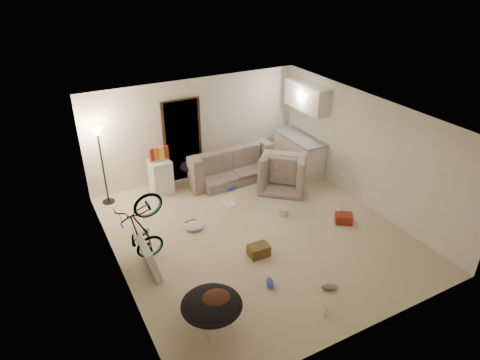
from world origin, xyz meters
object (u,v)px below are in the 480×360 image
drink_case_b (344,218)px  juicer (284,211)px  floor_lamp (100,150)px  sofa (227,166)px  bicycle (143,245)px  mini_fridge (161,176)px  saucer_chair (212,309)px  kitchen_counter (299,154)px  drink_case_a (259,250)px  tv_box (147,254)px  armchair (284,173)px

drink_case_b → juicer: juicer is taller
floor_lamp → sofa: bearing=-3.9°
bicycle → mini_fridge: (1.15, 2.42, 0.00)m
mini_fridge → saucer_chair: mini_fridge is taller
drink_case_b → kitchen_counter: bearing=109.9°
sofa → drink_case_a: size_ratio=5.71×
kitchen_counter → sofa: size_ratio=0.68×
sofa → juicer: bearing=95.6°
drink_case_a → drink_case_b: size_ratio=1.09×
mini_fridge → drink_case_b: size_ratio=2.28×
mini_fridge → saucer_chair: (-0.71, -4.43, -0.02)m
kitchen_counter → saucer_chair: bearing=-137.9°
bicycle → juicer: size_ratio=6.12×
saucer_chair → drink_case_a: saucer_chair is taller
sofa → mini_fridge: mini_fridge is taller
floor_lamp → drink_case_b: 5.44m
mini_fridge → juicer: bearing=-50.7°
sofa → bicycle: size_ratio=1.45×
drink_case_b → juicer: size_ratio=1.42×
drink_case_a → drink_case_b: drink_case_a is taller
tv_box → drink_case_a: (1.97, -0.61, -0.22)m
bicycle → drink_case_a: (1.97, -0.80, -0.29)m
tv_box → bicycle: bearing=90.6°
floor_lamp → drink_case_a: bearing=-58.1°
floor_lamp → mini_fridge: floor_lamp is taller
armchair → drink_case_a: armchair is taller
sofa → armchair: size_ratio=2.07×
floor_lamp → mini_fridge: bearing=-4.6°
bicycle → mini_fridge: bicycle is taller
bicycle → drink_case_a: bicycle is taller
bicycle → kitchen_counter: bearing=-71.3°
mini_fridge → juicer: mini_fridge is taller
floor_lamp → saucer_chair: (0.54, -4.53, -0.92)m
kitchen_counter → armchair: 1.02m
kitchen_counter → drink_case_a: size_ratio=3.85×
bicycle → drink_case_b: (4.12, -0.69, -0.30)m
floor_lamp → bicycle: (0.10, -2.52, -0.90)m
kitchen_counter → floor_lamp: bearing=172.3°
mini_fridge → saucer_chair: bearing=-101.3°
armchair → saucer_chair: size_ratio=1.16×
mini_fridge → armchair: bearing=-24.7°
sofa → drink_case_a: 3.25m
bicycle → tv_box: 0.20m
bicycle → drink_case_b: 4.19m
armchair → drink_case_b: 2.00m
kitchen_counter → mini_fridge: kitchen_counter is taller
saucer_chair → mini_fridge: bearing=80.9°
drink_case_a → floor_lamp: bearing=123.8°
sofa → saucer_chair: (-2.42, -4.33, 0.07)m
drink_case_a → drink_case_b: bearing=4.8°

